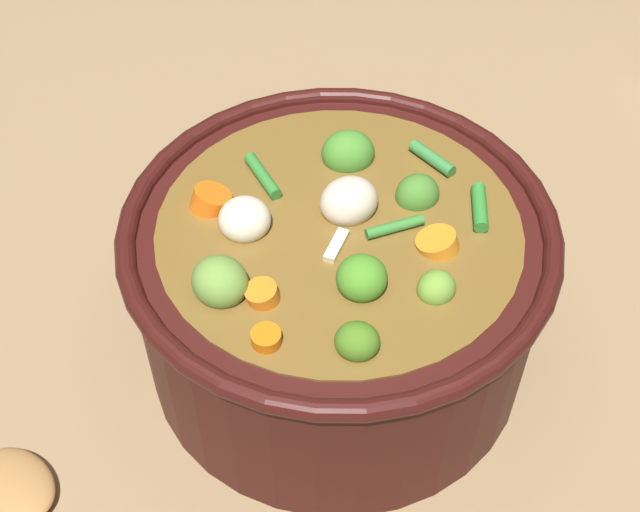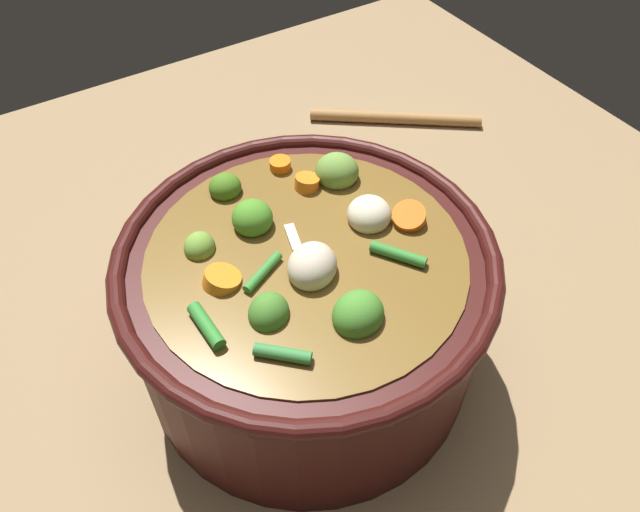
# 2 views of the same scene
# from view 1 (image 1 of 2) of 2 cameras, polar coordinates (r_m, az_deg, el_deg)

# --- Properties ---
(ground_plane) EXTENTS (1.10, 1.10, 0.00)m
(ground_plane) POSITION_cam_1_polar(r_m,az_deg,el_deg) (0.70, 1.07, -5.95)
(ground_plane) COLOR #8C704C
(cooking_pot) EXTENTS (0.31, 0.31, 0.16)m
(cooking_pot) POSITION_cam_1_polar(r_m,az_deg,el_deg) (0.64, 1.15, -1.96)
(cooking_pot) COLOR #38110F
(cooking_pot) RESTS_ON ground_plane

